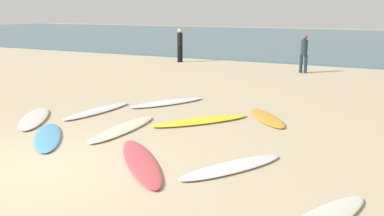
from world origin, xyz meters
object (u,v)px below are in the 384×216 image
(surfboard_2, at_px, (267,118))
(surfboard_5, at_px, (98,111))
(surfboard_6, at_px, (141,161))
(surfboard_7, at_px, (48,137))
(surfboard_1, at_px, (168,102))
(surfboard_3, at_px, (201,121))
(beachgoer_near, at_px, (180,43))
(surfboard_4, at_px, (123,129))
(surfboard_0, at_px, (34,118))
(beachgoer_mid, at_px, (304,52))
(surfboard_9, at_px, (232,167))

(surfboard_2, xyz_separation_m, surfboard_5, (-4.27, -1.35, 0.00))
(surfboard_6, height_order, surfboard_7, surfboard_6)
(surfboard_1, bearing_deg, surfboard_3, 170.63)
(surfboard_3, distance_m, beachgoer_near, 12.18)
(beachgoer_near, bearing_deg, surfboard_4, 39.49)
(surfboard_3, relative_size, surfboard_6, 1.00)
(surfboard_0, height_order, beachgoer_mid, beachgoer_mid)
(surfboard_0, height_order, surfboard_2, surfboard_0)
(surfboard_3, height_order, beachgoer_mid, beachgoer_mid)
(surfboard_3, distance_m, surfboard_7, 3.56)
(surfboard_1, height_order, beachgoer_near, beachgoer_near)
(surfboard_5, bearing_deg, surfboard_1, 61.13)
(surfboard_3, bearing_deg, surfboard_5, 44.52)
(surfboard_9, bearing_deg, surfboard_4, 10.38)
(surfboard_2, height_order, surfboard_3, surfboard_3)
(surfboard_6, bearing_deg, surfboard_5, 95.67)
(surfboard_1, distance_m, surfboard_9, 5.32)
(surfboard_6, xyz_separation_m, beachgoer_near, (-6.60, 13.39, 0.93))
(surfboard_4, height_order, surfboard_5, surfboard_5)
(surfboard_6, bearing_deg, beachgoer_near, 71.82)
(surfboard_4, distance_m, beachgoer_near, 12.87)
(surfboard_4, xyz_separation_m, surfboard_6, (1.56, -1.59, 0.00))
(surfboard_5, distance_m, surfboard_6, 4.18)
(surfboard_0, xyz_separation_m, surfboard_6, (4.09, -1.33, -0.00))
(surfboard_5, relative_size, surfboard_6, 0.93)
(surfboard_3, distance_m, surfboard_6, 3.04)
(surfboard_5, bearing_deg, surfboard_9, -19.95)
(surfboard_5, xyz_separation_m, surfboard_6, (3.21, -2.68, 0.00))
(surfboard_3, relative_size, beachgoer_near, 1.47)
(beachgoer_mid, bearing_deg, surfboard_1, -105.16)
(surfboard_2, relative_size, surfboard_4, 0.80)
(surfboard_2, bearing_deg, surfboard_0, -10.05)
(surfboard_6, relative_size, surfboard_7, 1.17)
(surfboard_3, xyz_separation_m, surfboard_9, (1.83, -2.52, -0.01))
(surfboard_7, height_order, surfboard_9, surfboard_9)
(beachgoer_mid, bearing_deg, beachgoer_near, 171.46)
(surfboard_1, height_order, surfboard_9, surfboard_1)
(surfboard_9, bearing_deg, beachgoer_mid, -53.25)
(surfboard_0, xyz_separation_m, surfboard_5, (0.89, 1.36, -0.00))
(surfboard_2, distance_m, surfboard_3, 1.69)
(surfboard_3, bearing_deg, surfboard_0, 61.91)
(surfboard_7, bearing_deg, surfboard_2, -178.04)
(surfboard_0, relative_size, surfboard_2, 1.17)
(surfboard_0, relative_size, surfboard_7, 1.04)
(surfboard_5, bearing_deg, surfboard_6, -35.27)
(surfboard_0, xyz_separation_m, beachgoer_mid, (4.14, 11.13, 0.86))
(surfboard_4, xyz_separation_m, surfboard_5, (-1.65, 1.09, 0.00))
(surfboard_4, bearing_deg, surfboard_6, 131.93)
(surfboard_0, bearing_deg, surfboard_1, 19.89)
(beachgoer_near, bearing_deg, surfboard_9, 48.68)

